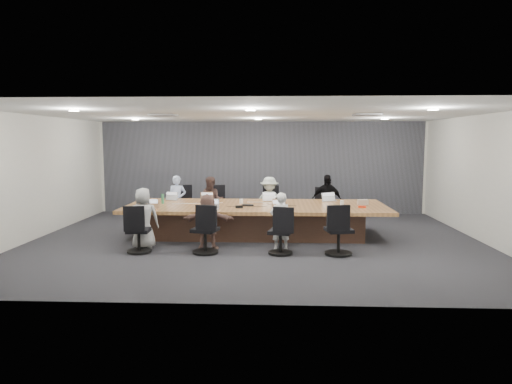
{
  "coord_description": "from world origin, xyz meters",
  "views": [
    {
      "loc": [
        0.47,
        -10.0,
        2.23
      ],
      "look_at": [
        0.0,
        0.4,
        1.05
      ],
      "focal_mm": 32.0,
      "sensor_mm": 36.0,
      "label": 1
    }
  ],
  "objects_px": {
    "chair_7": "(339,234)",
    "person_5": "(208,222)",
    "chair_5": "(205,234)",
    "bottle_clear": "(203,199)",
    "chair_0": "(180,208)",
    "person_2": "(269,201)",
    "person_6": "(280,221)",
    "laptop_5": "(211,209)",
    "chair_6": "(280,236)",
    "chair_2": "(270,208)",
    "chair_1": "(214,208)",
    "person_4": "(143,218)",
    "mug_brown": "(143,202)",
    "laptop_4": "(151,209)",
    "laptop_0": "(172,199)",
    "laptop_2": "(269,200)",
    "bottle_green_right": "(282,200)",
    "canvas_bag": "(363,202)",
    "laptop_3": "(329,200)",
    "snack_packet": "(362,207)",
    "laptop_1": "(209,200)",
    "person_3": "(327,200)",
    "person_0": "(177,200)",
    "person_1": "(212,201)",
    "laptop_6": "(280,210)",
    "stapler": "(239,207)",
    "bottle_green_left": "(163,199)",
    "conference_table": "(256,219)",
    "chair_4": "(139,234)"
  },
  "relations": [
    {
      "from": "laptop_2",
      "to": "bottle_green_left",
      "type": "relative_size",
      "value": 1.39
    },
    {
      "from": "bottle_green_left",
      "to": "snack_packet",
      "type": "height_order",
      "value": "bottle_green_left"
    },
    {
      "from": "person_2",
      "to": "person_5",
      "type": "xyz_separation_m",
      "value": [
        -1.22,
        -2.7,
        -0.06
      ]
    },
    {
      "from": "chair_1",
      "to": "person_4",
      "type": "xyz_separation_m",
      "value": [
        -1.03,
        -3.05,
        0.22
      ]
    },
    {
      "from": "chair_5",
      "to": "snack_packet",
      "type": "xyz_separation_m",
      "value": [
        3.32,
        1.37,
        0.36
      ]
    },
    {
      "from": "laptop_3",
      "to": "mug_brown",
      "type": "height_order",
      "value": "mug_brown"
    },
    {
      "from": "person_3",
      "to": "bottle_green_left",
      "type": "xyz_separation_m",
      "value": [
        -4.01,
        -1.24,
        0.18
      ]
    },
    {
      "from": "chair_0",
      "to": "laptop_4",
      "type": "xyz_separation_m",
      "value": [
        -0.11,
        -2.5,
        0.34
      ]
    },
    {
      "from": "chair_7",
      "to": "person_6",
      "type": "height_order",
      "value": "person_6"
    },
    {
      "from": "laptop_0",
      "to": "laptop_5",
      "type": "relative_size",
      "value": 1.02
    },
    {
      "from": "mug_brown",
      "to": "chair_2",
      "type": "bearing_deg",
      "value": 30.73
    },
    {
      "from": "chair_7",
      "to": "snack_packet",
      "type": "bearing_deg",
      "value": 51.75
    },
    {
      "from": "chair_6",
      "to": "laptop_5",
      "type": "height_order",
      "value": "laptop_5"
    },
    {
      "from": "chair_6",
      "to": "mug_brown",
      "type": "bearing_deg",
      "value": 166.2
    },
    {
      "from": "person_6",
      "to": "chair_7",
      "type": "bearing_deg",
      "value": 150.19
    },
    {
      "from": "bottle_green_right",
      "to": "chair_2",
      "type": "bearing_deg",
      "value": 100.57
    },
    {
      "from": "chair_7",
      "to": "person_5",
      "type": "height_order",
      "value": "person_5"
    },
    {
      "from": "chair_5",
      "to": "person_2",
      "type": "bearing_deg",
      "value": 83.43
    },
    {
      "from": "laptop_0",
      "to": "laptop_2",
      "type": "xyz_separation_m",
      "value": [
        2.44,
        0.0,
        0.0
      ]
    },
    {
      "from": "person_1",
      "to": "laptop_4",
      "type": "height_order",
      "value": "person_1"
    },
    {
      "from": "laptop_6",
      "to": "stapler",
      "type": "xyz_separation_m",
      "value": [
        -0.9,
        0.24,
        0.02
      ]
    },
    {
      "from": "chair_0",
      "to": "person_6",
      "type": "xyz_separation_m",
      "value": [
        2.71,
        -3.05,
        0.18
      ]
    },
    {
      "from": "laptop_1",
      "to": "person_3",
      "type": "relative_size",
      "value": 0.23
    },
    {
      "from": "person_6",
      "to": "laptop_0",
      "type": "bearing_deg",
      "value": -51.11
    },
    {
      "from": "bottle_clear",
      "to": "chair_4",
      "type": "bearing_deg",
      "value": -116.64
    },
    {
      "from": "chair_2",
      "to": "bottle_clear",
      "type": "bearing_deg",
      "value": 35.61
    },
    {
      "from": "conference_table",
      "to": "laptop_6",
      "type": "relative_size",
      "value": 20.01
    },
    {
      "from": "chair_6",
      "to": "chair_7",
      "type": "height_order",
      "value": "chair_7"
    },
    {
      "from": "person_4",
      "to": "person_2",
      "type": "bearing_deg",
      "value": -146.89
    },
    {
      "from": "person_4",
      "to": "person_1",
      "type": "bearing_deg",
      "value": -124.41
    },
    {
      "from": "person_3",
      "to": "bottle_clear",
      "type": "relative_size",
      "value": 6.95
    },
    {
      "from": "chair_2",
      "to": "mug_brown",
      "type": "bearing_deg",
      "value": 23.69
    },
    {
      "from": "chair_2",
      "to": "laptop_2",
      "type": "xyz_separation_m",
      "value": [
        0.0,
        -0.9,
        0.35
      ]
    },
    {
      "from": "bottle_clear",
      "to": "chair_0",
      "type": "bearing_deg",
      "value": 120.88
    },
    {
      "from": "chair_5",
      "to": "laptop_6",
      "type": "distance_m",
      "value": 1.77
    },
    {
      "from": "person_0",
      "to": "laptop_3",
      "type": "relative_size",
      "value": 4.03
    },
    {
      "from": "chair_0",
      "to": "snack_packet",
      "type": "xyz_separation_m",
      "value": [
        4.54,
        -2.03,
        0.35
      ]
    },
    {
      "from": "bottle_green_right",
      "to": "canvas_bag",
      "type": "distance_m",
      "value": 1.87
    },
    {
      "from": "person_1",
      "to": "bottle_green_right",
      "type": "height_order",
      "value": "person_1"
    },
    {
      "from": "stapler",
      "to": "canvas_bag",
      "type": "distance_m",
      "value": 2.9
    },
    {
      "from": "person_5",
      "to": "canvas_bag",
      "type": "distance_m",
      "value": 3.7
    },
    {
      "from": "bottle_green_right",
      "to": "canvas_bag",
      "type": "relative_size",
      "value": 0.98
    },
    {
      "from": "laptop_5",
      "to": "mug_brown",
      "type": "xyz_separation_m",
      "value": [
        -1.72,
        0.75,
        0.05
      ]
    },
    {
      "from": "chair_7",
      "to": "stapler",
      "type": "distance_m",
      "value": 2.36
    },
    {
      "from": "chair_7",
      "to": "chair_6",
      "type": "bearing_deg",
      "value": 168.68
    },
    {
      "from": "chair_7",
      "to": "laptop_0",
      "type": "height_order",
      "value": "chair_7"
    },
    {
      "from": "person_4",
      "to": "laptop_3",
      "type": "bearing_deg",
      "value": -165.51
    },
    {
      "from": "chair_0",
      "to": "person_5",
      "type": "bearing_deg",
      "value": 92.03
    },
    {
      "from": "chair_5",
      "to": "laptop_5",
      "type": "distance_m",
      "value": 0.97
    },
    {
      "from": "person_5",
      "to": "chair_5",
      "type": "bearing_deg",
      "value": 88.42
    }
  ]
}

